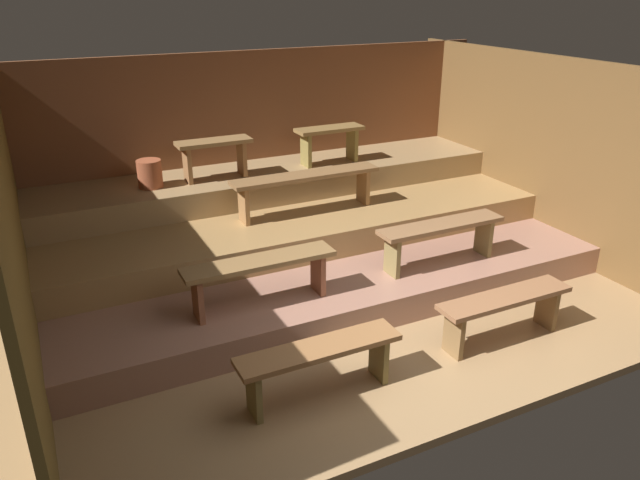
% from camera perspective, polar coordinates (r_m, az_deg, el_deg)
% --- Properties ---
extents(ground, '(6.56, 4.95, 0.08)m').
position_cam_1_polar(ground, '(6.63, 0.88, -4.65)').
color(ground, '#9F7B52').
extents(wall_back, '(6.56, 0.06, 2.28)m').
position_cam_1_polar(wall_back, '(8.03, -6.00, 9.25)').
color(wall_back, brown).
rests_on(wall_back, ground).
extents(wall_left, '(0.06, 4.95, 2.28)m').
position_cam_1_polar(wall_left, '(5.56, -26.80, 0.44)').
color(wall_left, brown).
rests_on(wall_left, ground).
extents(wall_right, '(0.06, 4.95, 2.28)m').
position_cam_1_polar(wall_right, '(7.88, 20.31, 7.68)').
color(wall_right, brown).
rests_on(wall_right, ground).
extents(platform_lower, '(5.76, 3.12, 0.30)m').
position_cam_1_polar(platform_lower, '(6.96, -1.04, -1.48)').
color(platform_lower, '#A0715D').
rests_on(platform_lower, ground).
extents(platform_middle, '(5.76, 2.08, 0.30)m').
position_cam_1_polar(platform_middle, '(7.28, -2.80, 2.22)').
color(platform_middle, '#A57D4A').
rests_on(platform_middle, platform_lower).
extents(platform_upper, '(5.76, 1.04, 0.30)m').
position_cam_1_polar(platform_upper, '(7.64, -4.41, 5.60)').
color(platform_upper, '#9C7A50').
rests_on(platform_upper, platform_middle).
extents(bench_floor_left, '(1.34, 0.30, 0.46)m').
position_cam_1_polar(bench_floor_left, '(4.80, -0.07, -11.01)').
color(bench_floor_left, '#93633A').
rests_on(bench_floor_left, ground).
extents(bench_floor_right, '(1.34, 0.30, 0.46)m').
position_cam_1_polar(bench_floor_right, '(5.75, 16.94, -5.93)').
color(bench_floor_right, '#936240').
rests_on(bench_floor_right, ground).
extents(bench_lower_left, '(1.41, 0.30, 0.46)m').
position_cam_1_polar(bench_lower_left, '(5.49, -5.69, -2.79)').
color(bench_lower_left, olive).
rests_on(bench_lower_left, platform_lower).
extents(bench_lower_right, '(1.41, 0.30, 0.46)m').
position_cam_1_polar(bench_lower_right, '(6.39, 11.31, 0.72)').
color(bench_lower_right, olive).
rests_on(bench_lower_right, platform_lower).
extents(bench_middle_center, '(1.74, 0.30, 0.46)m').
position_cam_1_polar(bench_middle_center, '(6.86, -1.33, 5.54)').
color(bench_middle_center, brown).
rests_on(bench_middle_center, platform_middle).
extents(bench_upper_left, '(0.87, 0.30, 0.46)m').
position_cam_1_polar(bench_upper_left, '(7.21, -9.91, 8.26)').
color(bench_upper_left, olive).
rests_on(bench_upper_left, platform_upper).
extents(bench_upper_right, '(0.87, 0.30, 0.46)m').
position_cam_1_polar(bench_upper_right, '(7.75, 0.90, 9.63)').
color(bench_upper_right, olive).
rests_on(bench_upper_right, platform_upper).
extents(pail_upper, '(0.27, 0.27, 0.31)m').
position_cam_1_polar(pail_upper, '(7.10, -15.73, 6.02)').
color(pail_upper, '#9E4C2D').
rests_on(pail_upper, platform_upper).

